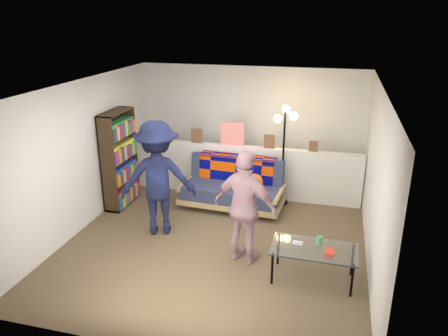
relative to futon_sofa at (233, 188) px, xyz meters
name	(u,v)px	position (x,y,z in m)	size (l,w,h in m)	color
ground	(218,239)	(0.04, -1.25, -0.37)	(5.00, 5.00, 0.00)	brown
room_shell	(225,129)	(0.04, -0.78, 1.30)	(4.60, 5.05, 2.45)	silver
half_wall_ledge	(242,171)	(0.04, 0.55, 0.13)	(4.45, 0.15, 1.00)	silver
ledge_decor	(231,136)	(-0.18, 0.53, 0.81)	(2.97, 0.02, 0.45)	brown
futon_sofa	(233,188)	(0.00, 0.00, 0.00)	(1.90, 1.00, 0.79)	tan
bookshelf	(120,162)	(-2.04, -0.39, 0.45)	(0.29, 0.88, 1.75)	black
coffee_table	(315,250)	(1.57, -1.99, 0.07)	(1.13, 0.64, 0.58)	black
floor_lamp	(285,136)	(0.83, 0.41, 0.93)	(0.42, 0.34, 1.83)	black
person_left	(158,178)	(-0.93, -1.23, 0.55)	(1.19, 0.68, 1.84)	black
person_right	(245,208)	(0.59, -1.75, 0.46)	(0.97, 0.40, 1.65)	pink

